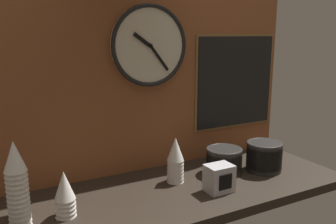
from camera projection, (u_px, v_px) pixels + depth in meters
The scene contains 10 objects.
ground_plane at pixel (166, 194), 1.48m from camera, with size 1.60×0.56×0.04m, color black.
wall_tiled_back at pixel (139, 58), 1.59m from camera, with size 1.60×0.03×1.05m.
cup_stack_center_right at pixel (175, 160), 1.53m from camera, with size 0.07×0.07×0.20m.
cup_stack_left at pixel (65, 194), 1.25m from camera, with size 0.07×0.07×0.17m.
cup_stack_far_left at pixel (17, 185), 1.17m from camera, with size 0.07×0.07×0.30m.
bowl_stack_far_right at pixel (264, 156), 1.67m from camera, with size 0.17×0.17×0.14m.
bowl_stack_right at pixel (224, 160), 1.64m from camera, with size 0.17×0.17×0.12m.
wall_clock at pixel (150, 46), 1.57m from camera, with size 0.37×0.03×0.37m.
menu_board at pixel (235, 82), 1.85m from camera, with size 0.49×0.01×0.49m.
napkin_dispenser at pixel (219, 178), 1.45m from camera, with size 0.11×0.09×0.11m.
Camera 1 is at (-0.64, -1.21, 0.64)m, focal length 38.00 mm.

